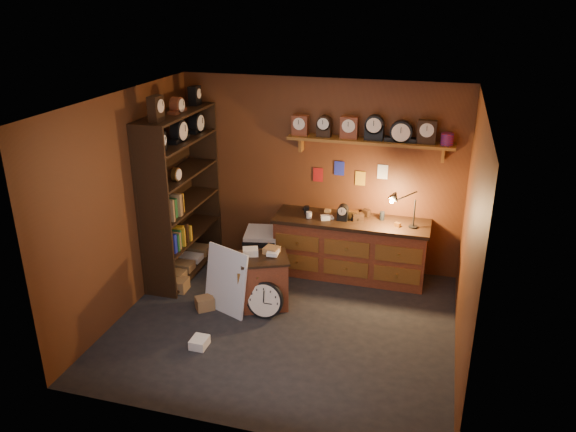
# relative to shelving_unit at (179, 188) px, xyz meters

# --- Properties ---
(floor) EXTENTS (4.00, 4.00, 0.00)m
(floor) POSITION_rel_shelving_unit_xyz_m (1.79, -0.98, -1.25)
(floor) COLOR black
(floor) RESTS_ON ground
(room_shell) EXTENTS (4.02, 3.62, 2.71)m
(room_shell) POSITION_rel_shelving_unit_xyz_m (1.84, -0.87, 0.47)
(room_shell) COLOR #5E3016
(room_shell) RESTS_ON ground
(shelving_unit) EXTENTS (0.47, 1.60, 2.58)m
(shelving_unit) POSITION_rel_shelving_unit_xyz_m (0.00, 0.00, 0.00)
(shelving_unit) COLOR black
(shelving_unit) RESTS_ON ground
(workbench) EXTENTS (2.13, 0.66, 1.36)m
(workbench) POSITION_rel_shelving_unit_xyz_m (2.32, 0.49, -0.78)
(workbench) COLOR brown
(workbench) RESTS_ON ground
(low_cabinet) EXTENTS (0.75, 0.70, 0.77)m
(low_cabinet) POSITION_rel_shelving_unit_xyz_m (1.42, -0.61, -0.88)
(low_cabinet) COLOR brown
(low_cabinet) RESTS_ON ground
(big_round_clock) EXTENTS (0.47, 0.16, 0.47)m
(big_round_clock) POSITION_rel_shelving_unit_xyz_m (1.51, -0.87, -1.02)
(big_round_clock) COLOR black
(big_round_clock) RESTS_ON ground
(white_panel) EXTENTS (0.66, 0.41, 0.85)m
(white_panel) POSITION_rel_shelving_unit_xyz_m (1.00, -0.86, -1.25)
(white_panel) COLOR silver
(white_panel) RESTS_ON ground
(mini_fridge) EXTENTS (0.63, 0.65, 0.56)m
(mini_fridge) POSITION_rel_shelving_unit_xyz_m (1.09, 0.41, -0.97)
(mini_fridge) COLOR silver
(mini_fridge) RESTS_ON ground
(floor_box_a) EXTENTS (0.28, 0.24, 0.17)m
(floor_box_a) POSITION_rel_shelving_unit_xyz_m (0.17, -0.57, -1.17)
(floor_box_a) COLOR #986E42
(floor_box_a) RESTS_ON ground
(floor_box_b) EXTENTS (0.18, 0.22, 0.11)m
(floor_box_b) POSITION_rel_shelving_unit_xyz_m (0.99, -1.69, -1.20)
(floor_box_b) COLOR white
(floor_box_b) RESTS_ON ground
(floor_box_c) EXTENTS (0.28, 0.28, 0.16)m
(floor_box_c) POSITION_rel_shelving_unit_xyz_m (0.72, -0.92, -1.17)
(floor_box_c) COLOR #986E42
(floor_box_c) RESTS_ON ground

